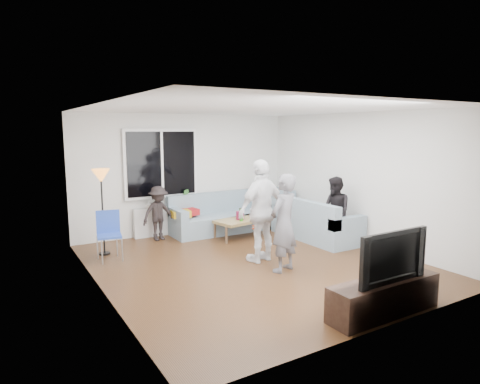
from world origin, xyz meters
TOP-DOWN VIEW (x-y plane):
  - floor at (0.00, 0.00)m, footprint 5.00×5.50m
  - ceiling at (0.00, 0.00)m, footprint 5.00×5.50m
  - wall_back at (0.00, 2.77)m, footprint 5.00×0.04m
  - wall_front at (0.00, -2.77)m, footprint 5.00×0.04m
  - wall_left at (-2.52, 0.00)m, footprint 0.04×5.50m
  - wall_right at (2.52, 0.00)m, footprint 0.04×5.50m
  - window_frame at (-0.60, 2.69)m, footprint 1.62×0.06m
  - window_glass at (-0.60, 2.65)m, footprint 1.50×0.02m
  - window_mullion at (-0.60, 2.64)m, footprint 0.05×0.03m
  - radiator at (-0.60, 2.65)m, footprint 1.30×0.12m
  - potted_plant at (-0.11, 2.62)m, footprint 0.23×0.20m
  - vase at (-0.92, 2.62)m, footprint 0.17×0.17m
  - sofa_back_section at (0.62, 2.27)m, footprint 2.30×0.85m
  - sofa_right_section at (2.02, 0.72)m, footprint 2.00×0.85m
  - sofa_corner at (1.97, 2.27)m, footprint 0.85×0.85m
  - cushion_yellow at (-0.36, 2.25)m, footprint 0.42×0.37m
  - cushion_red at (-0.14, 2.33)m, footprint 0.39×0.34m
  - coffee_table at (0.73, 1.59)m, footprint 1.20×0.81m
  - pitcher at (0.68, 1.57)m, footprint 0.17×0.17m
  - side_chair at (-2.05, 1.44)m, footprint 0.46×0.46m
  - floor_lamp at (-2.05, 1.85)m, footprint 0.32×0.32m
  - player_left at (0.21, -0.57)m, footprint 0.67×0.55m
  - player_right at (0.21, 0.05)m, footprint 1.10×0.62m
  - spectator_right at (2.02, 0.16)m, footprint 0.69×0.78m
  - spectator_back at (-0.83, 2.30)m, footprint 0.78×0.53m
  - tv_console at (0.31, -2.50)m, footprint 1.60×0.40m
  - television at (0.31, -2.50)m, footprint 1.11×0.15m
  - bottle_b at (0.63, 1.42)m, footprint 0.08×0.08m
  - bottle_c at (0.81, 1.74)m, footprint 0.07×0.07m
  - bottle_e at (1.12, 1.67)m, footprint 0.07×0.07m

SIDE VIEW (x-z plane):
  - floor at x=0.00m, z-range -0.04..0.00m
  - coffee_table at x=0.73m, z-range 0.00..0.40m
  - tv_console at x=0.31m, z-range 0.00..0.44m
  - radiator at x=-0.60m, z-range 0.00..0.62m
  - sofa_back_section at x=0.62m, z-range 0.00..0.85m
  - sofa_right_section at x=2.02m, z-range 0.00..0.85m
  - sofa_corner at x=1.97m, z-range 0.00..0.85m
  - side_chair at x=-2.05m, z-range 0.00..0.86m
  - pitcher at x=0.68m, z-range 0.40..0.57m
  - bottle_c at x=0.81m, z-range 0.40..0.60m
  - bottle_e at x=1.12m, z-range 0.40..0.60m
  - cushion_yellow at x=-0.36m, z-range 0.44..0.58m
  - cushion_red at x=-0.14m, z-range 0.45..0.57m
  - bottle_b at x=0.63m, z-range 0.40..0.65m
  - spectator_back at x=-0.83m, z-range 0.00..1.12m
  - spectator_right at x=2.02m, z-range 0.00..1.36m
  - vase at x=-0.92m, z-range 0.62..0.79m
  - television at x=0.31m, z-range 0.44..1.08m
  - floor_lamp at x=-2.05m, z-range 0.00..1.56m
  - player_left at x=0.21m, z-range 0.00..1.58m
  - potted_plant at x=-0.11m, z-range 0.62..0.98m
  - player_right at x=0.21m, z-range 0.00..1.77m
  - wall_back at x=0.00m, z-range 0.00..2.60m
  - wall_front at x=0.00m, z-range 0.00..2.60m
  - wall_left at x=-2.52m, z-range 0.00..2.60m
  - wall_right at x=2.52m, z-range 0.00..2.60m
  - window_frame at x=-0.60m, z-range 0.81..2.29m
  - window_glass at x=-0.60m, z-range 0.88..2.23m
  - window_mullion at x=-0.60m, z-range 0.88..2.23m
  - ceiling at x=0.00m, z-range 2.60..2.64m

